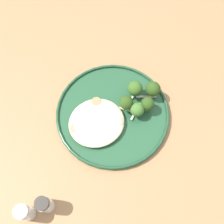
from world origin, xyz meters
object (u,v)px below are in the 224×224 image
object	(u,v)px
seared_scallop_tilted_round	(95,123)
broccoli_floret_beside_noodles	(126,103)
broccoli_floret_right_tilted	(148,104)
seared_scallop_center_golden	(108,128)
broccoli_floret_near_rim	(153,89)
broccoli_floret_center_pile	(134,87)
pepper_shaker	(45,205)
dinner_plate	(112,114)
broccoli_floret_split_head	(137,110)
seared_scallop_front_small	(96,103)
seared_scallop_rear_pale	(89,112)
seared_scallop_half_hidden	(118,122)
seared_scallop_tiny_bay	(105,112)
salt_shaker	(25,213)
seared_scallop_right_edge	(76,129)

from	to	relation	value
seared_scallop_tilted_round	broccoli_floret_beside_noodles	world-z (taller)	broccoli_floret_beside_noodles
broccoli_floret_right_tilted	seared_scallop_tilted_round	bearing A→B (deg)	177.00
seared_scallop_center_golden	broccoli_floret_right_tilted	distance (m)	0.11
broccoli_floret_near_rim	broccoli_floret_center_pile	xyz separation A→B (m)	(-0.04, 0.02, -0.00)
seared_scallop_center_golden	pepper_shaker	world-z (taller)	pepper_shaker
seared_scallop_center_golden	broccoli_floret_right_tilted	bearing A→B (deg)	8.42
dinner_plate	broccoli_floret_split_head	xyz separation A→B (m)	(0.06, -0.02, 0.03)
seared_scallop_front_small	broccoli_floret_split_head	world-z (taller)	broccoli_floret_split_head
seared_scallop_front_small	broccoli_floret_center_pile	bearing A→B (deg)	-2.11
broccoli_floret_beside_noodles	broccoli_floret_split_head	xyz separation A→B (m)	(0.02, -0.03, -0.00)
seared_scallop_rear_pale	broccoli_floret_split_head	size ratio (longest dim) A/B	0.59
seared_scallop_tilted_round	seared_scallop_center_golden	size ratio (longest dim) A/B	0.96
seared_scallop_half_hidden	broccoli_floret_center_pile	bearing A→B (deg)	42.48
broccoli_floret_right_tilted	pepper_shaker	world-z (taller)	pepper_shaker
seared_scallop_tiny_bay	seared_scallop_front_small	xyz separation A→B (m)	(-0.01, 0.03, 0.00)
seared_scallop_center_golden	salt_shaker	xyz separation A→B (m)	(-0.24, -0.12, 0.01)
seared_scallop_half_hidden	broccoli_floret_center_pile	world-z (taller)	broccoli_floret_center_pile
broccoli_floret_right_tilted	seared_scallop_rear_pale	bearing A→B (deg)	163.81
broccoli_floret_center_pile	seared_scallop_front_small	bearing A→B (deg)	177.89
broccoli_floret_split_head	broccoli_floret_right_tilted	world-z (taller)	broccoli_floret_right_tilted
broccoli_floret_beside_noodles	seared_scallop_tilted_round	bearing A→B (deg)	-170.55
seared_scallop_rear_pale	salt_shaker	size ratio (longest dim) A/B	0.42
seared_scallop_tilted_round	dinner_plate	bearing A→B (deg)	15.24
pepper_shaker	seared_scallop_tiny_bay	bearing A→B (deg)	39.15
seared_scallop_tiny_bay	seared_scallop_rear_pale	bearing A→B (deg)	158.24
pepper_shaker	seared_scallop_center_golden	bearing A→B (deg)	31.87
broccoli_floret_beside_noodles	broccoli_floret_near_rim	world-z (taller)	broccoli_floret_near_rim
salt_shaker	broccoli_floret_beside_noodles	bearing A→B (deg)	27.85
seared_scallop_right_edge	seared_scallop_front_small	xyz separation A→B (m)	(0.07, 0.05, 0.00)
seared_scallop_rear_pale	broccoli_floret_beside_noodles	bearing A→B (deg)	-11.75
seared_scallop_right_edge	salt_shaker	world-z (taller)	salt_shaker
seared_scallop_right_edge	broccoli_floret_beside_noodles	world-z (taller)	broccoli_floret_beside_noodles
dinner_plate	salt_shaker	size ratio (longest dim) A/B	4.33
seared_scallop_tiny_bay	salt_shaker	world-z (taller)	salt_shaker
dinner_plate	seared_scallop_tiny_bay	size ratio (longest dim) A/B	9.28
seared_scallop_center_golden	broccoli_floret_center_pile	bearing A→B (deg)	35.89
seared_scallop_right_edge	broccoli_floret_right_tilted	size ratio (longest dim) A/B	0.55
seared_scallop_right_edge	pepper_shaker	world-z (taller)	pepper_shaker
pepper_shaker	broccoli_floret_split_head	bearing A→B (deg)	25.72
seared_scallop_front_small	broccoli_floret_right_tilted	distance (m)	0.13
seared_scallop_right_edge	seared_scallop_half_hidden	bearing A→B (deg)	-11.14
seared_scallop_right_edge	broccoli_floret_right_tilted	xyz separation A→B (m)	(0.19, -0.01, 0.02)
seared_scallop_center_golden	seared_scallop_tiny_bay	bearing A→B (deg)	81.10
seared_scallop_tiny_bay	seared_scallop_right_edge	bearing A→B (deg)	-168.97
seared_scallop_rear_pale	dinner_plate	bearing A→B (deg)	-20.44
dinner_plate	broccoli_floret_near_rim	world-z (taller)	broccoli_floret_near_rim
seared_scallop_front_small	broccoli_floret_beside_noodles	size ratio (longest dim) A/B	0.50
seared_scallop_tilted_round	pepper_shaker	size ratio (longest dim) A/B	0.51
seared_scallop_tiny_bay	seared_scallop_front_small	world-z (taller)	seared_scallop_front_small
seared_scallop_front_small	broccoli_floret_near_rim	world-z (taller)	broccoli_floret_near_rim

